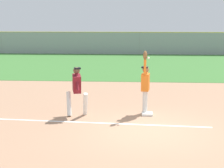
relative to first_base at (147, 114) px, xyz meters
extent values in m
plane|color=tan|center=(-0.02, -1.70, -0.04)|extent=(74.88, 74.88, 0.00)
cube|color=#3D7533|center=(-0.02, 13.84, -0.04)|extent=(54.06, 14.83, 0.01)
cube|color=white|center=(-4.00, -0.90, -0.04)|extent=(11.98, 0.89, 0.01)
cube|color=white|center=(0.00, 0.00, 0.00)|extent=(0.38, 0.38, 0.08)
cylinder|color=silver|center=(-0.06, 0.28, 0.39)|extent=(0.17, 0.17, 0.85)
cylinder|color=silver|center=(-0.09, 0.09, 0.39)|extent=(0.17, 0.17, 0.85)
cube|color=orange|center=(-0.08, 0.18, 1.11)|extent=(0.32, 0.47, 0.60)
sphere|color=#8C6647|center=(-0.08, 0.18, 1.56)|extent=(0.26, 0.26, 0.23)
cube|color=black|center=(-0.11, 0.19, 1.64)|extent=(0.25, 0.23, 0.05)
cylinder|color=orange|center=(-0.11, -0.03, 1.72)|extent=(0.10, 0.10, 0.62)
cylinder|color=orange|center=(-0.05, 0.40, 1.41)|extent=(0.18, 0.63, 0.09)
ellipsoid|color=brown|center=(-0.11, -0.03, 2.08)|extent=(0.18, 0.30, 0.32)
cylinder|color=white|center=(-2.17, -0.23, 0.38)|extent=(0.26, 0.46, 0.85)
cylinder|color=white|center=(-2.75, -0.23, 0.38)|extent=(0.26, 0.46, 0.85)
cube|color=maroon|center=(-2.46, -0.23, 1.11)|extent=(0.39, 0.57, 0.66)
sphere|color=brown|center=(-2.46, -0.23, 1.56)|extent=(0.28, 0.28, 0.23)
cube|color=black|center=(-2.43, -0.22, 1.64)|extent=(0.26, 0.25, 0.05)
cylinder|color=maroon|center=(-2.52, -0.02, 1.19)|extent=(0.19, 0.41, 0.58)
cylinder|color=maroon|center=(-2.40, -0.44, 1.19)|extent=(0.19, 0.41, 0.58)
sphere|color=white|center=(0.00, -0.10, 2.00)|extent=(0.07, 0.07, 0.07)
cube|color=#93999E|center=(-0.02, 21.26, 1.00)|extent=(54.06, 0.06, 2.09)
cylinder|color=yellow|center=(-0.02, 21.26, 2.08)|extent=(54.06, 0.06, 0.06)
cylinder|color=gray|center=(-13.53, 21.26, 1.00)|extent=(0.08, 0.08, 2.09)
cylinder|color=gray|center=(-0.02, 21.26, 1.00)|extent=(0.08, 0.08, 2.09)
cube|color=white|center=(-6.28, 25.54, 0.53)|extent=(4.46, 2.06, 0.55)
cube|color=#2D333D|center=(-6.28, 25.54, 1.01)|extent=(2.26, 1.83, 0.40)
cylinder|color=black|center=(-4.79, 26.43, 0.26)|extent=(0.61, 0.24, 0.60)
cylinder|color=black|center=(-4.86, 24.53, 0.26)|extent=(0.61, 0.24, 0.60)
cylinder|color=black|center=(-7.69, 26.54, 0.26)|extent=(0.61, 0.24, 0.60)
cylinder|color=black|center=(-7.76, 24.64, 0.26)|extent=(0.61, 0.24, 0.60)
cube|color=#B7B7BC|center=(-1.26, 25.30, 0.53)|extent=(4.59, 2.40, 0.55)
cube|color=#2D333D|center=(-1.26, 25.30, 1.01)|extent=(2.39, 1.99, 0.40)
cylinder|color=black|center=(0.29, 26.07, 0.26)|extent=(0.62, 0.29, 0.60)
cylinder|color=black|center=(0.07, 24.19, 0.26)|extent=(0.62, 0.29, 0.60)
cylinder|color=black|center=(-2.59, 26.41, 0.26)|extent=(0.62, 0.29, 0.60)
cylinder|color=black|center=(-2.81, 24.53, 0.26)|extent=(0.62, 0.29, 0.60)
cube|color=#1E6B33|center=(3.03, 25.82, 0.53)|extent=(4.41, 1.92, 0.55)
cube|color=#2D333D|center=(3.03, 25.82, 1.01)|extent=(2.21, 1.76, 0.40)
cylinder|color=black|center=(4.48, 26.78, 0.26)|extent=(0.60, 0.22, 0.60)
cylinder|color=black|center=(4.48, 24.88, 0.26)|extent=(0.60, 0.22, 0.60)
cylinder|color=black|center=(1.58, 26.77, 0.26)|extent=(0.60, 0.22, 0.60)
cylinder|color=black|center=(1.58, 24.87, 0.26)|extent=(0.60, 0.22, 0.60)
camera|label=1|loc=(-0.48, -11.74, 3.30)|focal=54.83mm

